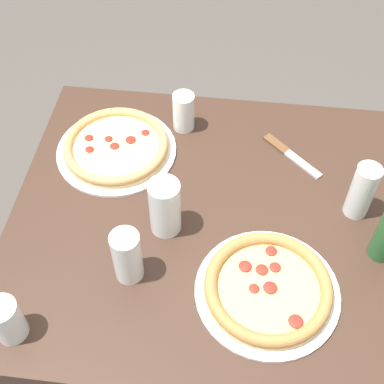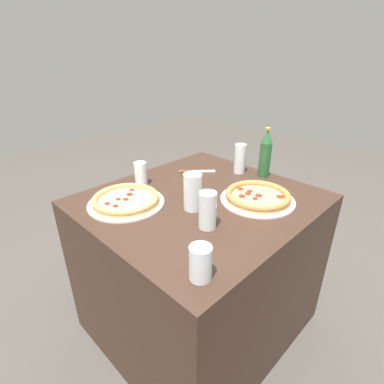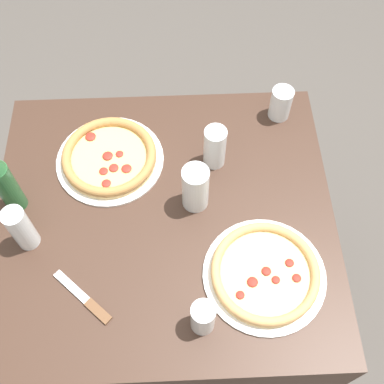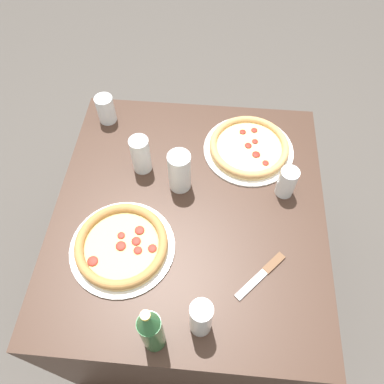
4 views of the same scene
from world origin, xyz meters
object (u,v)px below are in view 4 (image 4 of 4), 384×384
(glass_orange_juice, at_px, (201,319))
(glass_red_wine, at_px, (180,173))
(pizza_pepperoni, at_px, (122,245))
(glass_iced_tea, at_px, (141,156))
(beer_bottle, at_px, (151,330))
(knife, at_px, (263,274))
(glass_water, at_px, (287,183))
(glass_lemonade, at_px, (106,110))
(pizza_margherita, at_px, (249,147))

(glass_orange_juice, height_order, glass_red_wine, glass_orange_juice)
(pizza_pepperoni, relative_size, glass_orange_juice, 2.08)
(glass_red_wine, bearing_deg, glass_iced_tea, -114.31)
(glass_red_wine, relative_size, glass_iced_tea, 1.08)
(beer_bottle, bearing_deg, glass_iced_tea, -167.77)
(pizza_pepperoni, distance_m, glass_orange_juice, 0.34)
(beer_bottle, xyz_separation_m, knife, (-0.22, 0.30, -0.12))
(glass_orange_juice, xyz_separation_m, glass_water, (-0.48, 0.25, -0.02))
(knife, bearing_deg, glass_orange_juice, -46.51)
(glass_iced_tea, height_order, beer_bottle, beer_bottle)
(glass_orange_juice, bearing_deg, glass_iced_tea, -155.12)
(glass_lemonade, bearing_deg, glass_orange_juice, 29.11)
(glass_lemonade, xyz_separation_m, glass_red_wine, (0.29, 0.32, 0.02))
(glass_orange_juice, xyz_separation_m, knife, (-0.17, 0.18, -0.07))
(pizza_pepperoni, distance_m, knife, 0.44)
(pizza_margherita, distance_m, glass_orange_juice, 0.66)
(glass_lemonade, distance_m, beer_bottle, 0.87)
(pizza_pepperoni, height_order, glass_iced_tea, glass_iced_tea)
(pizza_margherita, height_order, glass_water, glass_water)
(pizza_margherita, height_order, glass_iced_tea, glass_iced_tea)
(beer_bottle, height_order, knife, beer_bottle)
(pizza_pepperoni, xyz_separation_m, glass_iced_tea, (-0.32, 0.01, 0.05))
(glass_orange_juice, xyz_separation_m, glass_lemonade, (-0.76, -0.42, -0.02))
(glass_lemonade, bearing_deg, pizza_pepperoni, 16.46)
(pizza_pepperoni, relative_size, glass_lemonade, 2.98)
(glass_orange_juice, relative_size, glass_lemonade, 1.43)
(pizza_pepperoni, xyz_separation_m, glass_orange_juice, (0.22, 0.26, 0.05))
(glass_orange_juice, height_order, glass_lemonade, glass_orange_juice)
(glass_orange_juice, bearing_deg, glass_water, 151.87)
(knife, bearing_deg, beer_bottle, -53.83)
(knife, bearing_deg, glass_lemonade, -134.67)
(knife, bearing_deg, pizza_margherita, -174.63)
(pizza_margherita, bearing_deg, knife, 5.37)
(glass_lemonade, height_order, knife, glass_lemonade)
(glass_red_wine, distance_m, glass_water, 0.36)
(glass_orange_juice, relative_size, glass_iced_tea, 1.09)
(glass_orange_juice, height_order, glass_water, glass_orange_juice)
(glass_red_wine, bearing_deg, glass_orange_juice, 12.72)
(glass_iced_tea, distance_m, beer_bottle, 0.60)
(pizza_margherita, relative_size, knife, 2.03)
(glass_red_wine, height_order, knife, glass_red_wine)
(pizza_pepperoni, distance_m, beer_bottle, 0.32)
(pizza_pepperoni, distance_m, glass_lemonade, 0.57)
(glass_lemonade, relative_size, glass_red_wine, 0.70)
(glass_water, distance_m, glass_iced_tea, 0.51)
(glass_iced_tea, relative_size, beer_bottle, 0.56)
(glass_water, distance_m, beer_bottle, 0.65)
(pizza_margherita, bearing_deg, glass_red_wine, -53.46)
(glass_orange_juice, xyz_separation_m, beer_bottle, (0.05, -0.12, 0.05))
(glass_water, bearing_deg, glass_orange_juice, -28.13)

